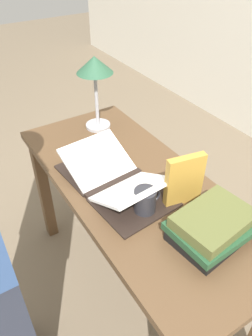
{
  "coord_description": "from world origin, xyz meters",
  "views": [
    {
      "loc": [
        0.88,
        -0.6,
        1.67
      ],
      "look_at": [
        -0.02,
        -0.03,
        0.84
      ],
      "focal_mm": 35.0,
      "sensor_mm": 36.0,
      "label": 1
    }
  ],
  "objects_px": {
    "book_stack_tall": "(212,226)",
    "book_standing_upright": "(184,180)",
    "open_book": "(114,179)",
    "coffee_mug": "(145,201)",
    "reading_lamp": "(95,72)"
  },
  "relations": [
    {
      "from": "book_standing_upright",
      "to": "book_stack_tall",
      "type": "bearing_deg",
      "value": 1.49
    },
    {
      "from": "book_standing_upright",
      "to": "reading_lamp",
      "type": "bearing_deg",
      "value": -168.75
    },
    {
      "from": "open_book",
      "to": "coffee_mug",
      "type": "bearing_deg",
      "value": 1.71
    },
    {
      "from": "book_stack_tall",
      "to": "book_standing_upright",
      "type": "distance_m",
      "value": 0.21
    },
    {
      "from": "book_stack_tall",
      "to": "reading_lamp",
      "type": "height_order",
      "value": "reading_lamp"
    },
    {
      "from": "book_standing_upright",
      "to": "reading_lamp",
      "type": "relative_size",
      "value": 0.57
    },
    {
      "from": "coffee_mug",
      "to": "book_standing_upright",
      "type": "bearing_deg",
      "value": 77.68
    },
    {
      "from": "reading_lamp",
      "to": "book_standing_upright",
      "type": "bearing_deg",
      "value": 0.43
    },
    {
      "from": "book_standing_upright",
      "to": "coffee_mug",
      "type": "height_order",
      "value": "book_standing_upright"
    },
    {
      "from": "open_book",
      "to": "coffee_mug",
      "type": "relative_size",
      "value": 4.7
    },
    {
      "from": "coffee_mug",
      "to": "book_stack_tall",
      "type": "bearing_deg",
      "value": 27.88
    },
    {
      "from": "book_stack_tall",
      "to": "book_standing_upright",
      "type": "height_order",
      "value": "book_standing_upright"
    },
    {
      "from": "open_book",
      "to": "coffee_mug",
      "type": "distance_m",
      "value": 0.2
    },
    {
      "from": "open_book",
      "to": "book_stack_tall",
      "type": "height_order",
      "value": "open_book"
    },
    {
      "from": "open_book",
      "to": "book_stack_tall",
      "type": "relative_size",
      "value": 1.89
    }
  ]
}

